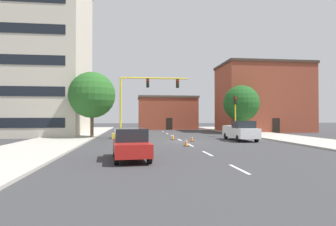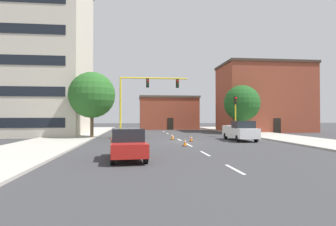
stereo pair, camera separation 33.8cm
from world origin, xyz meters
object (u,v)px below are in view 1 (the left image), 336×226
object	(u,v)px
tree_right_mid	(241,103)
traffic_cone_roadside_a	(192,139)
traffic_cone_roadside_b	(173,137)
traffic_cone_roadside_c	(186,142)
sedan_red_near_left	(131,144)
tree_left_near	(92,95)
traffic_light_pole_right	(235,107)
traffic_signal_gantry	(130,118)
pickup_truck_white	(240,131)

from	to	relation	value
tree_right_mid	traffic_cone_roadside_a	bearing A→B (deg)	-129.43
traffic_cone_roadside_a	traffic_cone_roadside_b	world-z (taller)	traffic_cone_roadside_b
traffic_cone_roadside_a	traffic_cone_roadside_c	distance (m)	4.33
sedan_red_near_left	traffic_cone_roadside_c	size ratio (longest dim) A/B	7.48
tree_right_mid	tree_left_near	xyz separation A→B (m)	(-19.75, -6.78, 0.45)
tree_right_mid	traffic_cone_roadside_a	xyz separation A→B (m)	(-9.64, -11.72, -4.04)
tree_left_near	traffic_cone_roadside_b	size ratio (longest dim) A/B	10.75
sedan_red_near_left	traffic_light_pole_right	bearing A→B (deg)	53.16
traffic_signal_gantry	traffic_cone_roadside_a	world-z (taller)	traffic_signal_gantry
tree_right_mid	tree_left_near	world-z (taller)	tree_left_near
traffic_signal_gantry	sedan_red_near_left	bearing A→B (deg)	-89.17
traffic_light_pole_right	pickup_truck_white	distance (m)	5.58
pickup_truck_white	sedan_red_near_left	world-z (taller)	pickup_truck_white
tree_right_mid	traffic_light_pole_right	bearing A→B (deg)	-117.22
traffic_cone_roadside_a	traffic_cone_roadside_b	bearing A→B (deg)	123.60
traffic_cone_roadside_b	traffic_cone_roadside_a	bearing A→B (deg)	-56.40
traffic_signal_gantry	sedan_red_near_left	xyz separation A→B (m)	(0.23, -15.80, -1.32)
tree_left_near	traffic_cone_roadside_c	world-z (taller)	tree_left_near
tree_left_near	tree_right_mid	bearing A→B (deg)	18.94
sedan_red_near_left	tree_right_mid	bearing A→B (deg)	55.66
traffic_light_pole_right	pickup_truck_white	bearing A→B (deg)	-104.89
traffic_cone_roadside_b	traffic_cone_roadside_c	bearing A→B (deg)	-88.32
traffic_signal_gantry	traffic_light_pole_right	world-z (taller)	traffic_signal_gantry
pickup_truck_white	traffic_cone_roadside_c	xyz separation A→B (m)	(-6.45, -4.71, -0.67)
traffic_signal_gantry	pickup_truck_white	world-z (taller)	traffic_signal_gantry
traffic_signal_gantry	traffic_cone_roadside_b	size ratio (longest dim) A/B	12.40
sedan_red_near_left	traffic_cone_roadside_c	xyz separation A→B (m)	(4.40, 6.69, -0.58)
sedan_red_near_left	traffic_cone_roadside_a	distance (m)	12.25
traffic_light_pole_right	traffic_cone_roadside_a	bearing A→B (deg)	-139.83
tree_right_mid	traffic_cone_roadside_c	xyz separation A→B (m)	(-10.98, -15.83, -4.03)
tree_right_mid	traffic_cone_roadside_b	world-z (taller)	tree_right_mid
tree_right_mid	traffic_cone_roadside_b	size ratio (longest dim) A/B	10.11
tree_left_near	traffic_cone_roadside_b	bearing A→B (deg)	-17.10
traffic_cone_roadside_a	pickup_truck_white	bearing A→B (deg)	6.66
traffic_light_pole_right	traffic_cone_roadside_b	xyz separation A→B (m)	(-7.91, -3.08, -3.19)
traffic_light_pole_right	sedan_red_near_left	bearing A→B (deg)	-126.84
tree_right_mid	sedan_red_near_left	xyz separation A→B (m)	(-15.38, -22.52, -3.44)
traffic_signal_gantry	pickup_truck_white	size ratio (longest dim) A/B	1.56
tree_left_near	traffic_cone_roadside_a	size ratio (longest dim) A/B	12.38
traffic_cone_roadside_b	traffic_cone_roadside_c	xyz separation A→B (m)	(0.19, -6.42, -0.03)
tree_right_mid	tree_left_near	size ratio (longest dim) A/B	0.94
traffic_light_pole_right	tree_left_near	world-z (taller)	tree_left_near
traffic_light_pole_right	traffic_cone_roadside_a	world-z (taller)	traffic_light_pole_right
tree_left_near	traffic_cone_roadside_a	distance (m)	12.12
traffic_cone_roadside_c	tree_left_near	bearing A→B (deg)	134.08
tree_right_mid	traffic_cone_roadside_c	size ratio (longest dim) A/B	11.09
tree_left_near	traffic_cone_roadside_b	world-z (taller)	tree_left_near
pickup_truck_white	tree_right_mid	bearing A→B (deg)	67.84
traffic_signal_gantry	traffic_light_pole_right	distance (m)	12.43
pickup_truck_white	traffic_cone_roadside_c	world-z (taller)	pickup_truck_white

